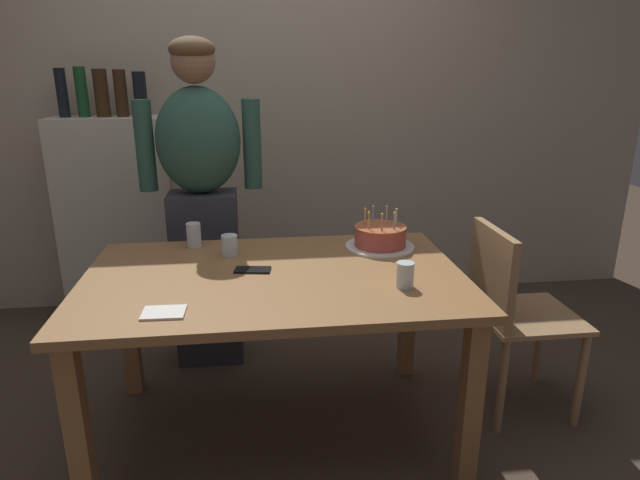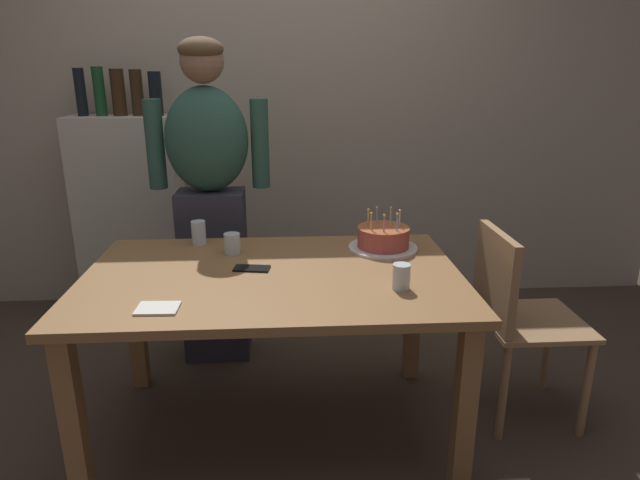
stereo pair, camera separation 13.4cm
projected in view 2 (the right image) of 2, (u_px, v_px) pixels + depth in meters
The scene contains 12 objects.
ground_plane at pixel (277, 430), 2.40m from camera, with size 10.00×10.00×0.00m, color #47382B.
back_wall at pixel (275, 103), 3.48m from camera, with size 5.20×0.10×2.60m, color tan.
dining_table at pixel (273, 295), 2.21m from camera, with size 1.50×0.96×0.74m.
birthday_cake at pixel (383, 239), 2.45m from camera, with size 0.31×0.31×0.18m.
water_glass_near at pixel (401, 277), 2.01m from camera, with size 0.07×0.07×0.10m, color silver.
water_glass_far at pixel (232, 244), 2.39m from camera, with size 0.07×0.07×0.09m, color silver.
water_glass_side at pixel (199, 233), 2.51m from camera, with size 0.07×0.07×0.11m, color silver.
cell_phone at pixel (252, 268), 2.22m from camera, with size 0.14×0.07×0.01m, color black.
napkin_stack at pixel (158, 308), 1.85m from camera, with size 0.14×0.11×0.01m, color white.
person_man_bearded at pixel (210, 200), 2.79m from camera, with size 0.61×0.27×1.66m.
dining_chair at pixel (514, 310), 2.37m from camera, with size 0.42×0.42×0.87m.
shelf_cabinet at pixel (132, 214), 3.42m from camera, with size 0.63×0.30×1.53m.
Camera 2 is at (0.06, -2.04, 1.53)m, focal length 30.68 mm.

